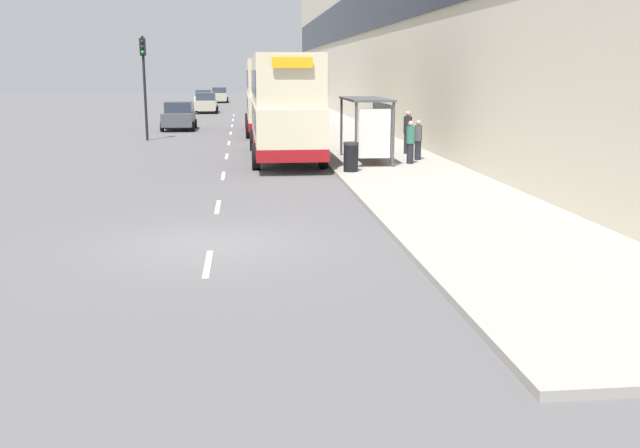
% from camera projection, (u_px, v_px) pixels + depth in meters
% --- Properties ---
extents(ground_plane, '(220.00, 220.00, 0.00)m').
position_uv_depth(ground_plane, '(211.00, 244.00, 15.40)').
color(ground_plane, '#5B595B').
extents(pavement, '(5.00, 93.00, 0.14)m').
position_uv_depth(pavement, '(320.00, 120.00, 53.49)').
color(pavement, '#A39E93').
rests_on(pavement, ground_plane).
extents(terrace_facade, '(3.10, 93.00, 17.19)m').
position_uv_depth(terrace_facade, '(374.00, 2.00, 52.11)').
color(terrace_facade, beige).
rests_on(terrace_facade, ground_plane).
extents(lane_mark_0, '(0.12, 2.00, 0.01)m').
position_uv_depth(lane_mark_0, '(208.00, 264.00, 13.83)').
color(lane_mark_0, silver).
rests_on(lane_mark_0, ground_plane).
extents(lane_mark_1, '(0.12, 2.00, 0.01)m').
position_uv_depth(lane_mark_1, '(218.00, 207.00, 19.62)').
color(lane_mark_1, silver).
rests_on(lane_mark_1, ground_plane).
extents(lane_mark_2, '(0.12, 2.00, 0.01)m').
position_uv_depth(lane_mark_2, '(223.00, 176.00, 25.41)').
color(lane_mark_2, silver).
rests_on(lane_mark_2, ground_plane).
extents(lane_mark_3, '(0.12, 2.00, 0.01)m').
position_uv_depth(lane_mark_3, '(227.00, 156.00, 31.20)').
color(lane_mark_3, silver).
rests_on(lane_mark_3, ground_plane).
extents(lane_mark_4, '(0.12, 2.00, 0.01)m').
position_uv_depth(lane_mark_4, '(229.00, 143.00, 36.98)').
color(lane_mark_4, silver).
rests_on(lane_mark_4, ground_plane).
extents(lane_mark_5, '(0.12, 2.00, 0.01)m').
position_uv_depth(lane_mark_5, '(231.00, 133.00, 42.77)').
color(lane_mark_5, silver).
rests_on(lane_mark_5, ground_plane).
extents(lane_mark_6, '(0.12, 2.00, 0.01)m').
position_uv_depth(lane_mark_6, '(232.00, 126.00, 48.56)').
color(lane_mark_6, silver).
rests_on(lane_mark_6, ground_plane).
extents(lane_mark_7, '(0.12, 2.00, 0.01)m').
position_uv_depth(lane_mark_7, '(233.00, 120.00, 54.35)').
color(lane_mark_7, silver).
rests_on(lane_mark_7, ground_plane).
extents(lane_mark_8, '(0.12, 2.00, 0.01)m').
position_uv_depth(lane_mark_8, '(234.00, 115.00, 60.13)').
color(lane_mark_8, silver).
rests_on(lane_mark_8, ground_plane).
extents(bus_shelter, '(1.60, 4.20, 2.48)m').
position_uv_depth(bus_shelter, '(372.00, 118.00, 27.93)').
color(bus_shelter, '#4C4C51').
rests_on(bus_shelter, ground_plane).
extents(double_decker_bus_near, '(2.85, 10.55, 4.30)m').
position_uv_depth(double_decker_bus_near, '(284.00, 105.00, 29.86)').
color(double_decker_bus_near, beige).
rests_on(double_decker_bus_near, ground_plane).
extents(double_decker_bus_ahead, '(2.85, 10.12, 4.30)m').
position_uv_depth(double_decker_bus_ahead, '(269.00, 95.00, 42.26)').
color(double_decker_bus_ahead, beige).
rests_on(double_decker_bus_ahead, ground_plane).
extents(car_0, '(1.90, 4.08, 1.72)m').
position_uv_depth(car_0, '(203.00, 98.00, 74.05)').
color(car_0, silver).
rests_on(car_0, ground_plane).
extents(car_1, '(2.07, 3.81, 1.76)m').
position_uv_depth(car_1, '(179.00, 116.00, 44.94)').
color(car_1, '#4C5156').
rests_on(car_1, ground_plane).
extents(car_2, '(1.99, 4.56, 1.75)m').
position_uv_depth(car_2, '(219.00, 95.00, 84.07)').
color(car_2, '#B7B799').
rests_on(car_2, ground_plane).
extents(car_3, '(2.07, 4.34, 1.76)m').
position_uv_depth(car_3, '(206.00, 103.00, 63.24)').
color(car_3, '#B7B799').
rests_on(car_3, ground_plane).
extents(pedestrian_at_shelter, '(0.34, 0.34, 1.70)m').
position_uv_depth(pedestrian_at_shelter, '(385.00, 135.00, 30.31)').
color(pedestrian_at_shelter, '#23232D').
rests_on(pedestrian_at_shelter, ground_plane).
extents(pedestrian_1, '(0.37, 0.37, 1.84)m').
position_uv_depth(pedestrian_1, '(408.00, 132.00, 30.84)').
color(pedestrian_1, '#23232D').
rests_on(pedestrian_1, ground_plane).
extents(pedestrian_2, '(0.32, 0.32, 1.60)m').
position_uv_depth(pedestrian_2, '(418.00, 140.00, 28.69)').
color(pedestrian_2, '#23232D').
rests_on(pedestrian_2, ground_plane).
extents(pedestrian_3, '(0.33, 0.33, 1.65)m').
position_uv_depth(pedestrian_3, '(410.00, 142.00, 27.53)').
color(pedestrian_3, '#23232D').
rests_on(pedestrian_3, ground_plane).
extents(litter_bin, '(0.55, 0.55, 1.05)m').
position_uv_depth(litter_bin, '(351.00, 157.00, 25.42)').
color(litter_bin, black).
rests_on(litter_bin, ground_plane).
extents(traffic_light_far_kerb, '(0.30, 0.32, 5.45)m').
position_uv_depth(traffic_light_far_kerb, '(144.00, 71.00, 37.59)').
color(traffic_light_far_kerb, black).
rests_on(traffic_light_far_kerb, ground_plane).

